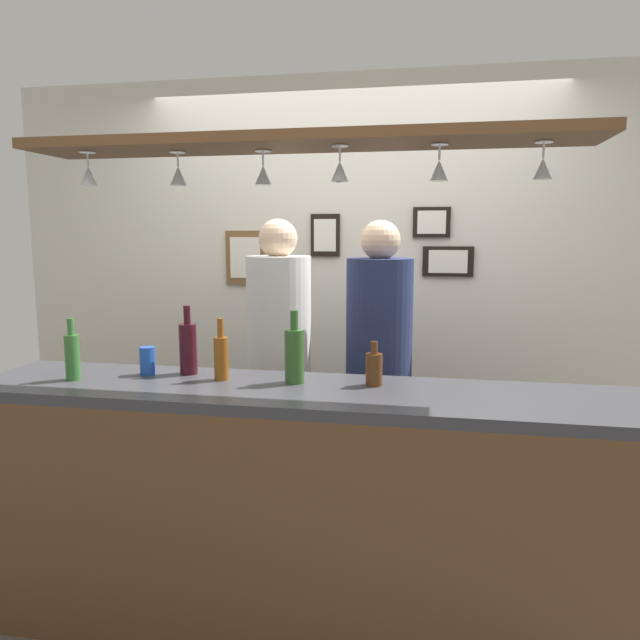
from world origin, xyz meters
The scene contains 22 objects.
ground_plane centered at (0.00, 0.00, 0.00)m, with size 8.00×8.00×0.00m, color #4C4742.
back_wall centered at (0.00, 1.10, 1.30)m, with size 4.40×0.06×2.60m, color silver.
bar_counter centered at (0.00, -0.51, 0.70)m, with size 2.70×0.55×1.04m.
overhead_glass_rack centered at (0.00, -0.30, 1.99)m, with size 2.20×0.36×0.04m, color brown.
hanging_wineglass_far_left centered at (-0.87, -0.35, 1.88)m, with size 0.07×0.07×0.13m.
hanging_wineglass_left centered at (-0.51, -0.28, 1.88)m, with size 0.07×0.07×0.13m.
hanging_wineglass_center_left centered at (-0.16, -0.25, 1.88)m, with size 0.07×0.07×0.13m.
hanging_wineglass_center centered at (0.16, -0.33, 1.88)m, with size 0.07×0.07×0.13m.
hanging_wineglass_center_right centered at (0.52, -0.29, 1.88)m, with size 0.07×0.07×0.13m.
hanging_wineglass_right centered at (0.89, -0.29, 1.88)m, with size 0.07×0.07×0.13m.
person_left_white_patterned_shirt centered at (-0.28, 0.43, 1.04)m, with size 0.34×0.34×1.72m.
person_right_navy_shirt centered at (0.25, 0.43, 1.03)m, with size 0.34×0.34×1.71m.
bottle_beer_amber_tall centered at (-0.35, -0.28, 1.14)m, with size 0.06×0.06×0.26m.
bottle_beer_green_import centered at (-0.96, -0.39, 1.14)m, with size 0.06×0.06×0.26m.
bottle_wine_dark_red centered at (-0.53, -0.20, 1.16)m, with size 0.08×0.08×0.30m.
bottle_beer_brown_stubby centered at (0.29, -0.25, 1.11)m, with size 0.07×0.07×0.18m.
bottle_champagne_green centered at (-0.04, -0.27, 1.16)m, with size 0.08×0.08×0.30m.
drink_can centered at (-0.69, -0.25, 1.10)m, with size 0.07×0.07×0.12m, color #1E4CB2.
picture_frame_lower_pair centered at (0.60, 1.06, 1.48)m, with size 0.30×0.02×0.18m.
picture_frame_caricature centered at (-0.66, 1.06, 1.49)m, with size 0.26×0.02×0.34m.
picture_frame_crest centered at (-0.15, 1.06, 1.63)m, with size 0.18×0.02×0.26m.
picture_frame_upper_small centered at (0.50, 1.06, 1.71)m, with size 0.22×0.02×0.18m.
Camera 1 is at (0.50, -2.56, 1.64)m, focal length 33.09 mm.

